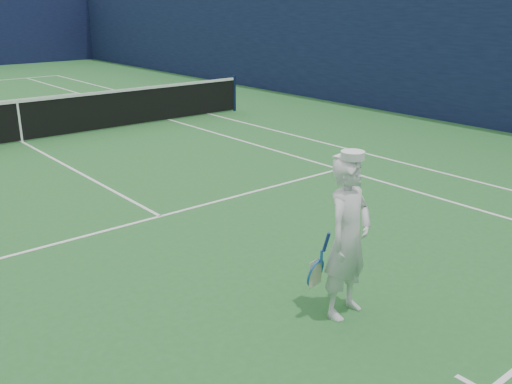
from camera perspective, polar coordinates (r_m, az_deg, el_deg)
ground at (r=14.74m, az=-22.33°, el=4.63°), size 80.00×80.00×0.00m
court_markings at (r=14.74m, az=-22.34°, el=4.65°), size 11.03×23.83×0.01m
windscreen_fence at (r=14.44m, az=-23.32°, el=12.34°), size 20.12×36.12×4.00m
tennis_net at (r=14.63m, az=-22.60°, el=6.74°), size 12.88×0.09×1.07m
tennis_player at (r=6.00m, az=9.18°, el=-4.53°), size 0.81×0.51×1.80m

